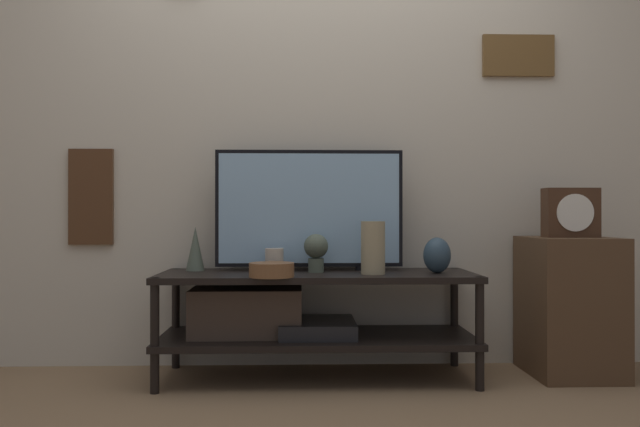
{
  "coord_description": "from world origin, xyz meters",
  "views": [
    {
      "loc": [
        -0.08,
        -2.68,
        0.78
      ],
      "look_at": [
        0.01,
        0.3,
        0.79
      ],
      "focal_mm": 35.0,
      "sensor_mm": 36.0,
      "label": 1
    }
  ],
  "objects_px": {
    "vase_tall_ceramic": "(373,248)",
    "vase_slim_bronze": "(195,249)",
    "decorative_bust": "(316,250)",
    "vase_wide_bowl": "(272,270)",
    "vase_urn_stoneware": "(437,255)",
    "television": "(309,209)",
    "candle_jar": "(274,260)",
    "mantel_clock": "(571,213)"
  },
  "relations": [
    {
      "from": "vase_wide_bowl",
      "to": "vase_urn_stoneware",
      "type": "xyz_separation_m",
      "value": [
        0.78,
        0.17,
        0.05
      ]
    },
    {
      "from": "television",
      "to": "vase_tall_ceramic",
      "type": "distance_m",
      "value": 0.4
    },
    {
      "from": "vase_tall_ceramic",
      "to": "vase_slim_bronze",
      "type": "bearing_deg",
      "value": 166.26
    },
    {
      "from": "decorative_bust",
      "to": "mantel_clock",
      "type": "relative_size",
      "value": 0.72
    },
    {
      "from": "vase_slim_bronze",
      "to": "mantel_clock",
      "type": "distance_m",
      "value": 1.85
    },
    {
      "from": "vase_slim_bronze",
      "to": "decorative_bust",
      "type": "bearing_deg",
      "value": -10.84
    },
    {
      "from": "vase_urn_stoneware",
      "to": "candle_jar",
      "type": "bearing_deg",
      "value": 177.32
    },
    {
      "from": "candle_jar",
      "to": "vase_slim_bronze",
      "type": "bearing_deg",
      "value": 162.14
    },
    {
      "from": "decorative_bust",
      "to": "candle_jar",
      "type": "bearing_deg",
      "value": -176.07
    },
    {
      "from": "television",
      "to": "vase_urn_stoneware",
      "type": "relative_size",
      "value": 5.49
    },
    {
      "from": "vase_tall_ceramic",
      "to": "vase_slim_bronze",
      "type": "distance_m",
      "value": 0.88
    },
    {
      "from": "vase_urn_stoneware",
      "to": "decorative_bust",
      "type": "bearing_deg",
      "value": 175.04
    },
    {
      "from": "vase_tall_ceramic",
      "to": "mantel_clock",
      "type": "height_order",
      "value": "mantel_clock"
    },
    {
      "from": "television",
      "to": "vase_slim_bronze",
      "type": "xyz_separation_m",
      "value": [
        -0.56,
        0.01,
        -0.2
      ]
    },
    {
      "from": "television",
      "to": "candle_jar",
      "type": "relative_size",
      "value": 7.93
    },
    {
      "from": "vase_wide_bowl",
      "to": "decorative_bust",
      "type": "bearing_deg",
      "value": 47.07
    },
    {
      "from": "television",
      "to": "vase_slim_bronze",
      "type": "bearing_deg",
      "value": 179.16
    },
    {
      "from": "vase_wide_bowl",
      "to": "mantel_clock",
      "type": "xyz_separation_m",
      "value": [
        1.44,
        0.22,
        0.26
      ]
    },
    {
      "from": "candle_jar",
      "to": "vase_urn_stoneware",
      "type": "bearing_deg",
      "value": -2.68
    },
    {
      "from": "vase_tall_ceramic",
      "to": "vase_slim_bronze",
      "type": "height_order",
      "value": "vase_tall_ceramic"
    },
    {
      "from": "television",
      "to": "vase_tall_ceramic",
      "type": "relative_size",
      "value": 3.77
    },
    {
      "from": "vase_tall_ceramic",
      "to": "decorative_bust",
      "type": "relative_size",
      "value": 1.33
    },
    {
      "from": "vase_slim_bronze",
      "to": "decorative_bust",
      "type": "xyz_separation_m",
      "value": [
        0.6,
        -0.11,
        -0.0
      ]
    },
    {
      "from": "television",
      "to": "mantel_clock",
      "type": "xyz_separation_m",
      "value": [
        1.27,
        -0.1,
        -0.02
      ]
    },
    {
      "from": "vase_wide_bowl",
      "to": "mantel_clock",
      "type": "relative_size",
      "value": 0.78
    },
    {
      "from": "television",
      "to": "candle_jar",
      "type": "bearing_deg",
      "value": -144.57
    },
    {
      "from": "television",
      "to": "candle_jar",
      "type": "distance_m",
      "value": 0.32
    },
    {
      "from": "mantel_clock",
      "to": "vase_urn_stoneware",
      "type": "bearing_deg",
      "value": -175.33
    },
    {
      "from": "television",
      "to": "vase_slim_bronze",
      "type": "height_order",
      "value": "television"
    },
    {
      "from": "vase_tall_ceramic",
      "to": "vase_wide_bowl",
      "type": "bearing_deg",
      "value": -165.32
    },
    {
      "from": "candle_jar",
      "to": "television",
      "type": "bearing_deg",
      "value": 35.43
    },
    {
      "from": "vase_urn_stoneware",
      "to": "mantel_clock",
      "type": "height_order",
      "value": "mantel_clock"
    },
    {
      "from": "vase_tall_ceramic",
      "to": "candle_jar",
      "type": "xyz_separation_m",
      "value": [
        -0.46,
        0.08,
        -0.06
      ]
    },
    {
      "from": "candle_jar",
      "to": "mantel_clock",
      "type": "height_order",
      "value": "mantel_clock"
    },
    {
      "from": "television",
      "to": "vase_tall_ceramic",
      "type": "xyz_separation_m",
      "value": [
        0.29,
        -0.2,
        -0.18
      ]
    },
    {
      "from": "vase_tall_ceramic",
      "to": "decorative_bust",
      "type": "bearing_deg",
      "value": 159.98
    },
    {
      "from": "television",
      "to": "vase_wide_bowl",
      "type": "relative_size",
      "value": 4.62
    },
    {
      "from": "vase_urn_stoneware",
      "to": "candle_jar",
      "type": "height_order",
      "value": "vase_urn_stoneware"
    },
    {
      "from": "television",
      "to": "decorative_bust",
      "type": "relative_size",
      "value": 5.02
    },
    {
      "from": "candle_jar",
      "to": "mantel_clock",
      "type": "bearing_deg",
      "value": 0.73
    },
    {
      "from": "television",
      "to": "decorative_bust",
      "type": "height_order",
      "value": "television"
    },
    {
      "from": "vase_wide_bowl",
      "to": "vase_slim_bronze",
      "type": "height_order",
      "value": "vase_slim_bronze"
    }
  ]
}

